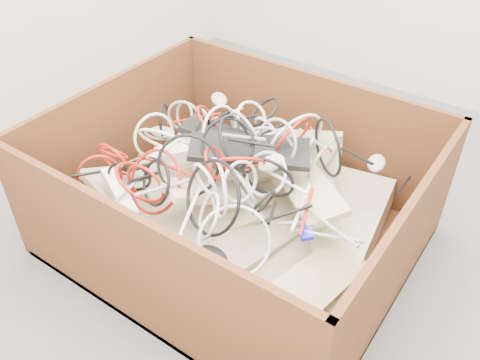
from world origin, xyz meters
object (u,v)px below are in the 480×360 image
Objects in this scene: cardboard_box at (233,214)px; power_strip_left at (193,149)px; power_strip_right at (119,193)px; vga_plug at (306,234)px.

power_strip_left is (-0.18, -0.01, 0.25)m from cardboard_box.
vga_plug is (0.67, 0.18, 0.03)m from power_strip_right.
power_strip_right reaches higher than vga_plug.
power_strip_left is 1.24× the size of power_strip_right.
power_strip_left is 0.58m from vga_plug.
cardboard_box reaches higher than power_strip_left.
power_strip_left is at bearing -176.14° from cardboard_box.
power_strip_right is 5.53× the size of vga_plug.
cardboard_box is 0.31m from power_strip_left.
cardboard_box reaches higher than vga_plug.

